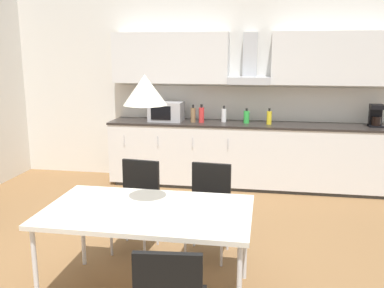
# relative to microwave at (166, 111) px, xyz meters

# --- Properties ---
(ground_plane) EXTENTS (8.54, 8.59, 0.02)m
(ground_plane) POSITION_rel_microwave_xyz_m (0.44, -2.56, -1.08)
(ground_plane) COLOR brown
(wall_back) EXTENTS (6.83, 0.10, 2.82)m
(wall_back) POSITION_rel_microwave_xyz_m (0.44, 0.36, 0.34)
(wall_back) COLOR silver
(wall_back) RESTS_ON ground_plane
(kitchen_counter) EXTENTS (3.97, 0.64, 0.93)m
(kitchen_counter) POSITION_rel_microwave_xyz_m (1.18, 0.00, -0.60)
(kitchen_counter) COLOR #333333
(kitchen_counter) RESTS_ON ground_plane
(backsplash_tile) EXTENTS (3.95, 0.02, 0.49)m
(backsplash_tile) POSITION_rel_microwave_xyz_m (1.18, 0.30, 0.11)
(backsplash_tile) COLOR silver
(backsplash_tile) RESTS_ON kitchen_counter
(upper_wall_cabinets) EXTENTS (3.95, 0.40, 0.72)m
(upper_wall_cabinets) POSITION_rel_microwave_xyz_m (1.18, 0.14, 0.75)
(upper_wall_cabinets) COLOR silver
(microwave) EXTENTS (0.48, 0.35, 0.28)m
(microwave) POSITION_rel_microwave_xyz_m (0.00, 0.00, 0.00)
(microwave) COLOR #ADADB2
(microwave) RESTS_ON kitchen_counter
(coffee_maker) EXTENTS (0.18, 0.19, 0.30)m
(coffee_maker) POSITION_rel_microwave_xyz_m (2.89, 0.03, 0.01)
(coffee_maker) COLOR black
(coffee_maker) RESTS_ON kitchen_counter
(bottle_yellow) EXTENTS (0.07, 0.07, 0.22)m
(bottle_yellow) POSITION_rel_microwave_xyz_m (1.48, -0.05, -0.04)
(bottle_yellow) COLOR yellow
(bottle_yellow) RESTS_ON kitchen_counter
(bottle_brown) EXTENTS (0.07, 0.07, 0.25)m
(bottle_brown) POSITION_rel_microwave_xyz_m (0.41, -0.05, -0.03)
(bottle_brown) COLOR brown
(bottle_brown) RESTS_ON kitchen_counter
(bottle_white) EXTENTS (0.07, 0.07, 0.23)m
(bottle_white) POSITION_rel_microwave_xyz_m (0.84, 0.05, -0.04)
(bottle_white) COLOR white
(bottle_white) RESTS_ON kitchen_counter
(bottle_red) EXTENTS (0.08, 0.08, 0.26)m
(bottle_red) POSITION_rel_microwave_xyz_m (0.53, -0.04, -0.03)
(bottle_red) COLOR red
(bottle_red) RESTS_ON kitchen_counter
(bottle_green) EXTENTS (0.08, 0.08, 0.21)m
(bottle_green) POSITION_rel_microwave_xyz_m (1.16, 0.01, -0.05)
(bottle_green) COLOR green
(bottle_green) RESTS_ON kitchen_counter
(dining_table) EXTENTS (1.59, 0.94, 0.74)m
(dining_table) POSITION_rel_microwave_xyz_m (0.56, -3.03, -0.37)
(dining_table) COLOR silver
(dining_table) RESTS_ON ground_plane
(chair_far_left) EXTENTS (0.44, 0.44, 0.87)m
(chair_far_left) POSITION_rel_microwave_xyz_m (0.21, -2.18, -0.54)
(chair_far_left) COLOR black
(chair_far_left) RESTS_ON ground_plane
(chair_far_right) EXTENTS (0.43, 0.43, 0.87)m
(chair_far_right) POSITION_rel_microwave_xyz_m (0.92, -2.18, -0.54)
(chair_far_right) COLOR black
(chair_far_right) RESTS_ON ground_plane
(pendant_lamp) EXTENTS (0.32, 0.32, 0.22)m
(pendant_lamp) POSITION_rel_microwave_xyz_m (0.56, -3.03, 0.58)
(pendant_lamp) COLOR silver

